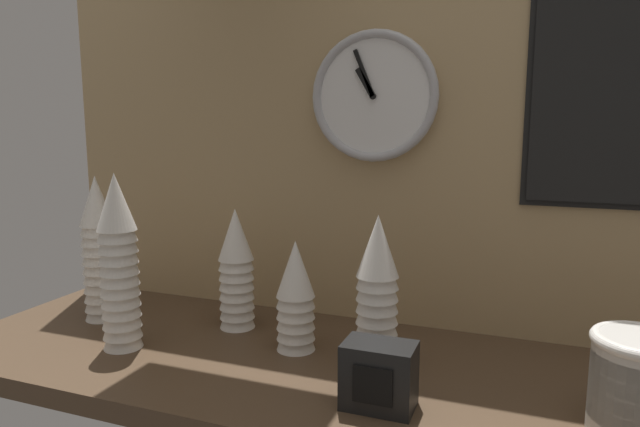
# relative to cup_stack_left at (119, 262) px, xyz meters

# --- Properties ---
(ground_plane) EXTENTS (1.60, 0.56, 0.04)m
(ground_plane) POSITION_rel_cup_stack_left_xyz_m (0.42, 0.09, -0.20)
(ground_plane) COLOR #4C3826
(wall_tiled_back) EXTENTS (1.60, 0.03, 1.05)m
(wall_tiled_back) POSITION_rel_cup_stack_left_xyz_m (0.42, 0.35, 0.35)
(wall_tiled_back) COLOR tan
(wall_tiled_back) RESTS_ON ground_plane
(cup_stack_left) EXTENTS (0.08, 0.08, 0.36)m
(cup_stack_left) POSITION_rel_cup_stack_left_xyz_m (0.00, 0.00, 0.00)
(cup_stack_left) COLOR white
(cup_stack_left) RESTS_ON ground_plane
(cup_stack_center) EXTENTS (0.08, 0.08, 0.23)m
(cup_stack_center) POSITION_rel_cup_stack_left_xyz_m (0.33, 0.12, -0.07)
(cup_stack_center) COLOR white
(cup_stack_center) RESTS_ON ground_plane
(cup_stack_far_left) EXTENTS (0.08, 0.08, 0.34)m
(cup_stack_far_left) POSITION_rel_cup_stack_left_xyz_m (-0.16, 0.12, -0.01)
(cup_stack_far_left) COLOR white
(cup_stack_far_left) RESTS_ON ground_plane
(cup_stack_center_left) EXTENTS (0.08, 0.08, 0.27)m
(cup_stack_center_left) POSITION_rel_cup_stack_left_xyz_m (0.16, 0.19, -0.04)
(cup_stack_center_left) COLOR white
(cup_stack_center_left) RESTS_ON ground_plane
(cup_stack_center_right) EXTENTS (0.08, 0.08, 0.29)m
(cup_stack_center_right) POSITION_rel_cup_stack_left_xyz_m (0.51, 0.09, -0.03)
(cup_stack_center_right) COLOR white
(cup_stack_center_right) RESTS_ON ground_plane
(bowl_stack_far_right) EXTENTS (0.14, 0.14, 0.15)m
(bowl_stack_far_right) POSITION_rel_cup_stack_left_xyz_m (0.93, 0.01, -0.10)
(bowl_stack_far_right) COLOR beige
(bowl_stack_far_right) RESTS_ON ground_plane
(wall_clock) EXTENTS (0.28, 0.03, 0.28)m
(wall_clock) POSITION_rel_cup_stack_left_xyz_m (0.43, 0.32, 0.33)
(wall_clock) COLOR white
(napkin_dispenser) EXTENTS (0.12, 0.08, 0.11)m
(napkin_dispenser) POSITION_rel_cup_stack_left_xyz_m (0.55, -0.05, -0.13)
(napkin_dispenser) COLOR black
(napkin_dispenser) RESTS_ON ground_plane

